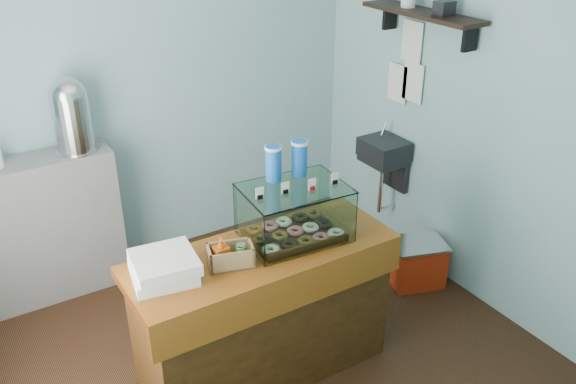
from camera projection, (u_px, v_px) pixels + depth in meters
ground at (246, 346)px, 4.12m from camera, size 3.50×3.50×0.00m
room_shell at (240, 105)px, 3.37m from camera, size 3.54×3.04×2.82m
counter at (264, 312)px, 3.72m from camera, size 1.60×0.60×0.90m
back_shelf at (50, 228)px, 4.45m from camera, size 1.00×0.32×1.10m
display_case at (293, 209)px, 3.62m from camera, size 0.64×0.49×0.55m
condiment_crate at (229, 255)px, 3.37m from camera, size 0.28×0.21×0.18m
pastry_boxes at (164, 267)px, 3.26m from camera, size 0.38×0.39×0.13m
coffee_urn at (71, 113)px, 4.20m from camera, size 0.29×0.29×0.54m
red_cooler at (417, 263)px, 4.71m from camera, size 0.48×0.42×0.36m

